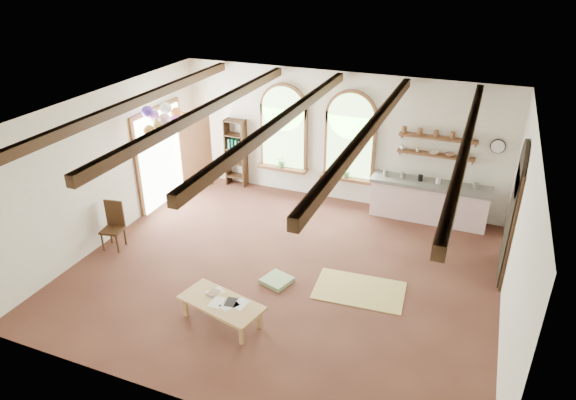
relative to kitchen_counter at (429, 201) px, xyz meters
The scene contains 27 objects.
floor 3.97m from the kitchen_counter, 125.71° to the right, with size 8.00×8.00×0.00m, color brown.
ceiling_beams 4.73m from the kitchen_counter, 125.71° to the right, with size 6.20×6.80×0.18m, color #392612, non-canonical shape.
window_left 3.88m from the kitchen_counter, behind, with size 1.30×0.28×2.20m.
window_right 2.32m from the kitchen_counter, behind, with size 1.30×0.28×2.20m.
left_doorway 6.44m from the kitchen_counter, 167.37° to the right, with size 0.10×1.90×2.50m, color brown.
right_doorway 2.45m from the kitchen_counter, 45.86° to the right, with size 0.10×1.30×2.40m, color black.
kitchen_counter is the anchor object (origin of this frame).
wall_shelf_lower 1.09m from the kitchen_counter, 90.00° to the left, with size 1.70×0.24×0.04m, color brown.
wall_shelf_upper 1.49m from the kitchen_counter, 90.00° to the left, with size 1.70×0.24×0.04m, color brown.
wall_clock 1.91m from the kitchen_counter, 11.31° to the left, with size 0.32×0.32×0.04m, color black.
bookshelf 5.02m from the kitchen_counter, behind, with size 0.53×0.32×1.80m.
coffee_table 5.68m from the kitchen_counter, 118.37° to the right, with size 1.56×0.97×0.41m.
side_chair 7.02m from the kitchen_counter, 148.07° to the right, with size 0.47×0.47×1.03m.
floor_mat 3.40m from the kitchen_counter, 102.85° to the right, with size 1.64×1.01×0.02m, color tan.
floor_cushion 4.29m from the kitchen_counter, 122.22° to the right, with size 0.50×0.50×0.09m, color #81A06E.
water_jug_a 0.82m from the kitchen_counter, ahead, with size 0.33×0.33×0.65m.
water_jug_b 1.03m from the kitchen_counter, ahead, with size 0.27×0.27×0.52m.
balloon_cluster 6.31m from the kitchen_counter, 161.18° to the right, with size 0.84×0.91×1.16m.
table_book 5.70m from the kitchen_counter, 122.06° to the right, with size 0.16×0.24×0.02m, color olive.
tablet 5.57m from the kitchen_counter, 117.21° to the right, with size 0.17×0.24×0.01m, color black.
potted_plant_left 3.72m from the kitchen_counter, behind, with size 0.27×0.23×0.30m, color #598C4C.
potted_plant_right 2.04m from the kitchen_counter, behind, with size 0.27×0.23×0.30m, color #598C4C.
shelf_cup_a 1.38m from the kitchen_counter, 166.50° to the left, with size 0.12×0.10×0.10m, color white.
shelf_cup_b 1.22m from the kitchen_counter, 155.77° to the left, with size 0.10×0.10×0.09m, color beige.
shelf_bowl_a 1.14m from the kitchen_counter, 105.52° to the left, with size 0.22×0.22×0.05m, color beige.
shelf_bowl_b 1.18m from the kitchen_counter, 30.96° to the left, with size 0.20×0.20×0.06m, color #8C664C.
shelf_vase 1.37m from the kitchen_counter, 15.48° to the left, with size 0.18×0.18×0.19m, color slate.
Camera 1 is at (3.21, -7.81, 5.76)m, focal length 32.00 mm.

